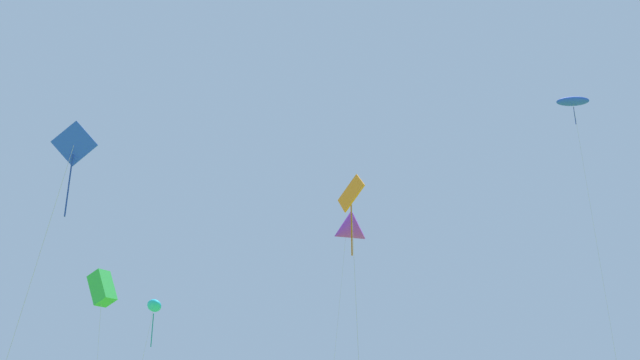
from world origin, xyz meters
TOP-DOWN VIEW (x-y plane):
  - kite_orange_diamond at (1.00, 24.79)m, footprint 1.13×3.14m
  - kite_blue_parafoil at (22.56, 42.67)m, footprint 2.89×2.81m
  - kite_purple_delta at (3.90, 51.19)m, footprint 4.09×3.75m
  - kite_cyan_parafoil at (-12.92, 52.19)m, footprint 2.47×3.82m
  - kite_green_box at (-14.07, 38.40)m, footprint 2.23×2.80m
  - kite_blue_diamond at (-12.19, 22.86)m, footprint 2.80×1.58m

SIDE VIEW (x-z plane):
  - kite_green_box at x=-14.07m, z-range 4.17..14.99m
  - kite_cyan_parafoil at x=-12.92m, z-range 4.87..16.00m
  - kite_orange_diamond at x=1.00m, z-range 5.34..18.66m
  - kite_blue_diamond at x=-12.19m, z-range 6.01..20.72m
  - kite_purple_delta at x=3.90m, z-range 7.73..26.84m
  - kite_blue_parafoil at x=22.56m, z-range 13.14..40.43m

